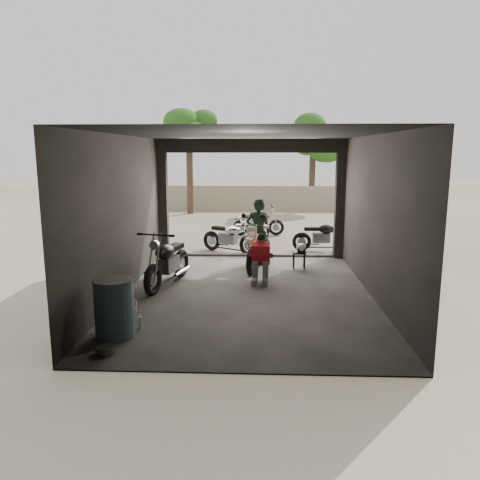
# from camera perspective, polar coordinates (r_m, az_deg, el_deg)

# --- Properties ---
(ground) EXTENTS (80.00, 80.00, 0.00)m
(ground) POSITION_cam_1_polar(r_m,az_deg,el_deg) (9.63, 0.87, -6.63)
(ground) COLOR #7A6D56
(ground) RESTS_ON ground
(garage) EXTENTS (7.00, 7.13, 3.20)m
(garage) POSITION_cam_1_polar(r_m,az_deg,el_deg) (9.87, 0.98, 1.43)
(garage) COLOR #2D2B28
(garage) RESTS_ON ground
(boundary_wall) EXTENTS (18.00, 0.30, 1.20)m
(boundary_wall) POSITION_cam_1_polar(r_m,az_deg,el_deg) (23.30, 1.82, 5.16)
(boundary_wall) COLOR gray
(boundary_wall) RESTS_ON ground
(tree_left) EXTENTS (2.20, 2.20, 5.60)m
(tree_left) POSITION_cam_1_polar(r_m,az_deg,el_deg) (21.95, -6.26, 13.61)
(tree_left) COLOR #382B1E
(tree_left) RESTS_ON ground
(tree_right) EXTENTS (2.20, 2.20, 5.00)m
(tree_right) POSITION_cam_1_polar(r_m,az_deg,el_deg) (23.34, 8.92, 12.32)
(tree_right) COLOR #382B1E
(tree_right) RESTS_ON ground
(main_bike) EXTENTS (1.05, 1.90, 1.20)m
(main_bike) POSITION_cam_1_polar(r_m,az_deg,el_deg) (11.53, 2.02, -0.63)
(main_bike) COLOR beige
(main_bike) RESTS_ON ground
(left_bike) EXTENTS (1.17, 1.97, 1.24)m
(left_bike) POSITION_cam_1_polar(r_m,az_deg,el_deg) (10.17, -8.81, -2.18)
(left_bike) COLOR black
(left_bike) RESTS_ON ground
(outside_bike_a) EXTENTS (1.72, 1.41, 1.09)m
(outside_bike_a) POSITION_cam_1_polar(r_m,az_deg,el_deg) (13.35, -1.31, 0.70)
(outside_bike_a) COLOR black
(outside_bike_a) RESTS_ON ground
(outside_bike_b) EXTENTS (1.57, 0.71, 1.04)m
(outside_bike_b) POSITION_cam_1_polar(r_m,az_deg,el_deg) (16.17, 2.27, 2.38)
(outside_bike_b) COLOR #410F22
(outside_bike_b) RESTS_ON ground
(outside_bike_c) EXTENTS (1.55, 0.67, 1.04)m
(outside_bike_c) POSITION_cam_1_polar(r_m,az_deg,el_deg) (13.81, 10.07, 0.77)
(outside_bike_c) COLOR black
(outside_bike_c) RESTS_ON ground
(rider) EXTENTS (0.65, 0.45, 1.73)m
(rider) POSITION_cam_1_polar(r_m,az_deg,el_deg) (11.87, 2.23, 0.99)
(rider) COLOR black
(rider) RESTS_ON ground
(mechanic) EXTENTS (0.58, 0.76, 1.05)m
(mechanic) POSITION_cam_1_polar(r_m,az_deg,el_deg) (10.30, 2.50, -2.46)
(mechanic) COLOR #AA161C
(mechanic) RESTS_ON ground
(stool) EXTENTS (0.32, 0.32, 0.44)m
(stool) POSITION_cam_1_polar(r_m,az_deg,el_deg) (11.63, 7.22, -1.78)
(stool) COLOR black
(stool) RESTS_ON ground
(helmet) EXTENTS (0.29, 0.30, 0.22)m
(helmet) POSITION_cam_1_polar(r_m,az_deg,el_deg) (11.55, 7.48, -0.94)
(helmet) COLOR silver
(helmet) RESTS_ON stool
(oil_drum) EXTENTS (0.73, 0.73, 0.94)m
(oil_drum) POSITION_cam_1_polar(r_m,az_deg,el_deg) (7.58, -15.07, -8.16)
(oil_drum) COLOR #3E6368
(oil_drum) RESTS_ON ground
(sign_post) EXTENTS (0.87, 0.08, 2.61)m
(sign_post) POSITION_cam_1_polar(r_m,az_deg,el_deg) (12.29, 15.90, 5.23)
(sign_post) COLOR black
(sign_post) RESTS_ON ground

